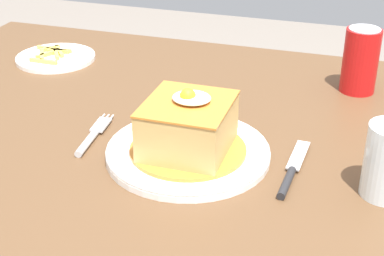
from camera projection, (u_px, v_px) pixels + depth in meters
dining_table at (247, 184)px, 1.01m from camera, size 1.46×0.83×0.72m
main_plate at (188, 152)px, 0.89m from camera, size 0.25×0.25×0.02m
sandwich_meal at (188, 128)px, 0.87m from camera, size 0.18×0.18×0.10m
fork at (92, 137)px, 0.94m from camera, size 0.03×0.14×0.01m
knife at (290, 174)px, 0.84m from camera, size 0.02×0.17×0.01m
soda_can at (360, 60)px, 1.09m from camera, size 0.07×0.07×0.12m
side_plate_fries at (55, 57)px, 1.27m from camera, size 0.17×0.17×0.02m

